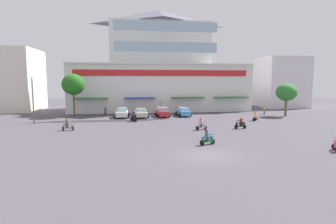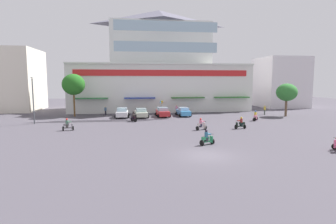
# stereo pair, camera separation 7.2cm
# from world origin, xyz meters

# --- Properties ---
(ground_plane) EXTENTS (128.00, 128.00, 0.00)m
(ground_plane) POSITION_xyz_m (0.00, 13.00, 0.00)
(ground_plane) COLOR #49444D
(colonial_building) EXTENTS (35.42, 18.08, 20.57)m
(colonial_building) POSITION_xyz_m (0.00, 36.60, 8.57)
(colonial_building) COLOR silver
(colonial_building) RESTS_ON ground
(flank_building_left) EXTENTS (12.27, 11.52, 12.42)m
(flank_building_left) POSITION_xyz_m (-30.97, 38.44, 6.21)
(flank_building_left) COLOR beige
(flank_building_left) RESTS_ON ground
(flank_building_right) EXTENTS (9.63, 10.21, 11.40)m
(flank_building_right) POSITION_xyz_m (28.55, 38.85, 5.70)
(flank_building_right) COLOR silver
(flank_building_right) RESTS_ON ground
(plaza_tree_0) EXTENTS (3.76, 3.23, 7.20)m
(plaza_tree_0) POSITION_xyz_m (-15.55, 26.68, 5.41)
(plaza_tree_0) COLOR brown
(plaza_tree_0) RESTS_ON ground
(plaza_tree_1) EXTENTS (3.42, 3.50, 5.60)m
(plaza_tree_1) POSITION_xyz_m (20.18, 22.14, 4.08)
(plaza_tree_1) COLOR brown
(plaza_tree_1) RESTS_ON ground
(parked_car_0) EXTENTS (2.47, 4.14, 1.61)m
(parked_car_0) POSITION_xyz_m (-7.49, 24.37, 0.80)
(parked_car_0) COLOR white
(parked_car_0) RESTS_ON ground
(parked_car_1) EXTENTS (2.60, 4.11, 1.52)m
(parked_car_1) POSITION_xyz_m (-4.38, 23.90, 0.76)
(parked_car_1) COLOR beige
(parked_car_1) RESTS_ON ground
(parked_car_2) EXTENTS (2.54, 4.27, 1.61)m
(parked_car_2) POSITION_xyz_m (-0.75, 24.34, 0.80)
(parked_car_2) COLOR #B7272A
(parked_car_2) RESTS_ON ground
(parked_car_3) EXTENTS (2.44, 4.27, 1.52)m
(parked_car_3) POSITION_xyz_m (2.89, 24.79, 0.77)
(parked_car_3) COLOR #4193CF
(parked_car_3) RESTS_ON ground
(scooter_rider_0) EXTENTS (1.41, 0.67, 1.51)m
(scooter_rider_0) POSITION_xyz_m (7.65, 11.50, 0.62)
(scooter_rider_0) COLOR black
(scooter_rider_0) RESTS_ON ground
(scooter_rider_1) EXTENTS (1.52, 1.08, 1.47)m
(scooter_rider_1) POSITION_xyz_m (1.04, 3.58, 0.60)
(scooter_rider_1) COLOR black
(scooter_rider_1) RESTS_ON ground
(scooter_rider_2) EXTENTS (1.35, 0.68, 1.51)m
(scooter_rider_2) POSITION_xyz_m (-13.65, 13.17, 0.63)
(scooter_rider_2) COLOR black
(scooter_rider_2) RESTS_ON ground
(scooter_rider_3) EXTENTS (0.96, 1.56, 1.53)m
(scooter_rider_3) POSITION_xyz_m (-5.65, 19.59, 0.62)
(scooter_rider_3) COLOR black
(scooter_rider_3) RESTS_ON ground
(scooter_rider_5) EXTENTS (1.45, 1.00, 1.49)m
(scooter_rider_5) POSITION_xyz_m (2.51, 11.32, 0.62)
(scooter_rider_5) COLOR black
(scooter_rider_5) RESTS_ON ground
(scooter_rider_6) EXTENTS (1.29, 1.49, 1.57)m
(scooter_rider_6) POSITION_xyz_m (12.72, 17.97, 0.65)
(scooter_rider_6) COLOR black
(scooter_rider_6) RESTS_ON ground
(pedestrian_0) EXTENTS (0.52, 0.52, 1.64)m
(pedestrian_0) POSITION_xyz_m (2.20, 27.83, 0.92)
(pedestrian_0) COLOR slate
(pedestrian_0) RESTS_ON ground
(pedestrian_1) EXTENTS (0.54, 0.54, 1.59)m
(pedestrian_1) POSITION_xyz_m (-10.52, 27.95, 0.89)
(pedestrian_1) COLOR black
(pedestrian_1) RESTS_ON ground
(pedestrian_2) EXTENTS (0.51, 0.51, 1.72)m
(pedestrian_2) POSITION_xyz_m (17.65, 24.65, 0.98)
(pedestrian_2) COLOR #46534B
(pedestrian_2) RESTS_ON ground
(streetlamp_near) EXTENTS (0.40, 0.40, 6.62)m
(streetlamp_near) POSITION_xyz_m (-19.48, 19.06, 3.88)
(streetlamp_near) COLOR #474C51
(streetlamp_near) RESTS_ON ground
(balloon_vendor_cart) EXTENTS (0.87, 1.05, 2.52)m
(balloon_vendor_cart) POSITION_xyz_m (-0.57, 27.96, 1.07)
(balloon_vendor_cart) COLOR olive
(balloon_vendor_cart) RESTS_ON ground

